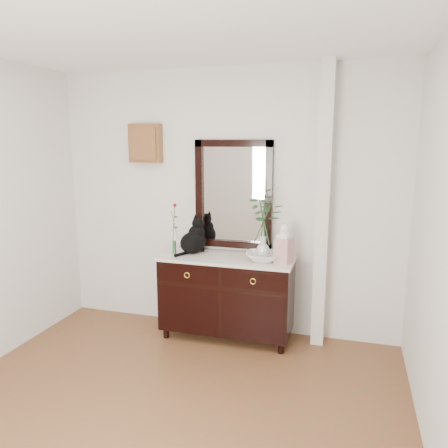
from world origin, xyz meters
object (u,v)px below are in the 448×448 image
(lotus_bowl, at_px, (263,257))
(ginger_jar, at_px, (284,243))
(sideboard, at_px, (227,293))
(cat, at_px, (193,235))

(lotus_bowl, relative_size, ginger_jar, 0.85)
(sideboard, bearing_deg, lotus_bowl, -5.63)
(sideboard, distance_m, ginger_jar, 0.81)
(cat, bearing_deg, sideboard, 17.60)
(lotus_bowl, bearing_deg, ginger_jar, -4.19)
(sideboard, distance_m, cat, 0.67)
(sideboard, relative_size, ginger_jar, 3.45)
(sideboard, height_order, lotus_bowl, lotus_bowl)
(cat, relative_size, lotus_bowl, 1.13)
(cat, xyz_separation_m, ginger_jar, (0.94, -0.10, 0.01))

